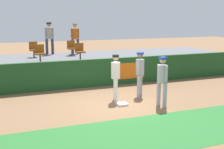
# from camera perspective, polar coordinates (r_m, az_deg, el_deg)

# --- Properties ---
(ground_plane) EXTENTS (60.00, 60.00, 0.00)m
(ground_plane) POSITION_cam_1_polar(r_m,az_deg,el_deg) (11.55, 0.73, -5.73)
(ground_plane) COLOR brown
(grass_foreground_strip) EXTENTS (18.00, 2.80, 0.01)m
(grass_foreground_strip) POSITION_cam_1_polar(r_m,az_deg,el_deg) (9.04, 8.03, -10.63)
(grass_foreground_strip) COLOR #26662B
(grass_foreground_strip) RESTS_ON ground_plane
(first_base) EXTENTS (0.40, 0.40, 0.08)m
(first_base) POSITION_cam_1_polar(r_m,az_deg,el_deg) (11.51, 1.86, -5.58)
(first_base) COLOR white
(first_base) RESTS_ON ground_plane
(player_fielder_home) EXTENTS (0.48, 0.52, 1.84)m
(player_fielder_home) POSITION_cam_1_polar(r_m,az_deg,el_deg) (11.89, 0.70, 0.03)
(player_fielder_home) COLOR white
(player_fielder_home) RESTS_ON ground_plane
(player_runner_visitor) EXTENTS (0.41, 0.51, 1.85)m
(player_runner_visitor) POSITION_cam_1_polar(r_m,az_deg,el_deg) (11.29, 9.41, -0.65)
(player_runner_visitor) COLOR #9EA3AD
(player_runner_visitor) RESTS_ON ground_plane
(player_coach_visitor) EXTENTS (0.49, 0.49, 1.85)m
(player_coach_visitor) POSITION_cam_1_polar(r_m,az_deg,el_deg) (12.63, 5.27, 0.68)
(player_coach_visitor) COLOR #9EA3AD
(player_coach_visitor) RESTS_ON ground_plane
(field_wall) EXTENTS (18.00, 0.26, 1.31)m
(field_wall) POSITION_cam_1_polar(r_m,az_deg,el_deg) (14.36, -4.18, 0.26)
(field_wall) COLOR #19471E
(field_wall) RESTS_ON ground_plane
(bleacher_platform) EXTENTS (18.00, 4.80, 1.11)m
(bleacher_platform) POSITION_cam_1_polar(r_m,az_deg,el_deg) (16.81, -6.87, 1.43)
(bleacher_platform) COLOR #59595E
(bleacher_platform) RESTS_ON ground_plane
(seat_front_left) EXTENTS (0.46, 0.44, 0.84)m
(seat_front_left) POSITION_cam_1_polar(r_m,az_deg,el_deg) (15.16, -13.41, 4.11)
(seat_front_left) COLOR #4C4C51
(seat_front_left) RESTS_ON bleacher_platform
(seat_front_center) EXTENTS (0.45, 0.44, 0.84)m
(seat_front_center) POSITION_cam_1_polar(r_m,az_deg,el_deg) (15.57, -6.07, 4.52)
(seat_front_center) COLOR #4C4C51
(seat_front_center) RESTS_ON bleacher_platform
(seat_back_left) EXTENTS (0.44, 0.44, 0.84)m
(seat_back_left) POSITION_cam_1_polar(r_m,az_deg,el_deg) (16.92, -14.52, 4.74)
(seat_back_left) COLOR #4C4C51
(seat_back_left) RESTS_ON bleacher_platform
(seat_back_center) EXTENTS (0.45, 0.44, 0.84)m
(seat_back_center) POSITION_cam_1_polar(r_m,az_deg,el_deg) (17.31, -7.61, 5.12)
(seat_back_center) COLOR #4C4C51
(seat_back_center) RESTS_ON bleacher_platform
(spectator_hooded) EXTENTS (0.52, 0.35, 1.84)m
(spectator_hooded) POSITION_cam_1_polar(r_m,az_deg,el_deg) (18.04, -11.69, 7.12)
(spectator_hooded) COLOR #33384C
(spectator_hooded) RESTS_ON bleacher_platform
(spectator_capped) EXTENTS (0.49, 0.39, 1.76)m
(spectator_capped) POSITION_cam_1_polar(r_m,az_deg,el_deg) (18.09, -6.95, 7.13)
(spectator_capped) COLOR #33384C
(spectator_capped) RESTS_ON bleacher_platform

